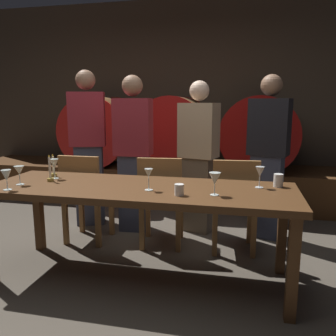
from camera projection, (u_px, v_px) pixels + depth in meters
ground_plane at (122, 282)px, 2.68m from camera, size 8.52×8.52×0.00m
back_wall at (185, 100)px, 5.16m from camera, size 6.56×0.24×2.80m
barrel_shelf at (178, 184)px, 4.84m from camera, size 5.90×0.90×0.50m
wine_barrel_left at (103, 131)px, 4.94m from camera, size 0.96×0.91×0.96m
wine_barrel_center at (176, 132)px, 4.72m from camera, size 0.96×0.91×0.96m
wine_barrel_right at (258, 133)px, 4.49m from camera, size 0.96×0.91×0.96m
dining_table at (139, 196)px, 2.62m from camera, size 2.33×0.77×0.74m
chair_left at (85, 194)px, 3.36m from camera, size 0.40×0.40×0.88m
chair_center at (161, 198)px, 3.25m from camera, size 0.44×0.44×0.88m
chair_right at (235, 201)px, 3.13m from camera, size 0.43×0.43×0.88m
guest_far_left at (88, 147)px, 3.83m from camera, size 0.44×0.35×1.71m
guest_center_left at (134, 153)px, 3.64m from camera, size 0.39×0.26×1.64m
guest_center_right at (198, 157)px, 3.62m from camera, size 0.43×0.34×1.58m
guest_far_right at (268, 156)px, 3.46m from camera, size 0.43×0.34×1.63m
candle_left at (54, 170)px, 2.95m from camera, size 0.05×0.05×0.20m
candle_right at (50, 174)px, 2.77m from camera, size 0.05×0.05×0.22m
wine_glass_far_left at (19, 171)px, 2.65m from camera, size 0.08×0.08×0.15m
wine_glass_left at (6, 176)px, 2.49m from camera, size 0.07×0.07×0.15m
wine_glass_center_left at (54, 165)px, 2.86m from camera, size 0.07×0.07×0.17m
wine_glass_center_right at (149, 174)px, 2.48m from camera, size 0.06×0.06×0.16m
wine_glass_right at (215, 179)px, 2.34m from camera, size 0.08×0.08×0.16m
wine_glass_far_right at (260, 172)px, 2.55m from camera, size 0.07×0.07×0.16m
cup_left at (179, 190)px, 2.36m from camera, size 0.06×0.06×0.08m
cup_right at (278, 180)px, 2.59m from camera, size 0.07×0.07×0.10m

